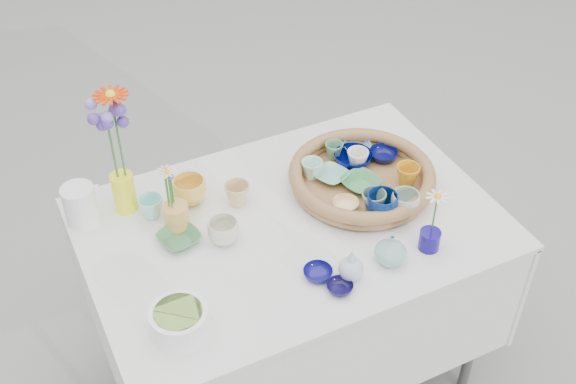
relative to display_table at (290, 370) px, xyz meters
name	(u,v)px	position (x,y,z in m)	size (l,w,h in m)	color
ground	(290,370)	(0.00, 0.00, 0.00)	(80.00, 80.00, 0.00)	gray
display_table	(290,370)	(0.00, 0.00, 0.00)	(1.26, 0.86, 0.77)	white
wicker_tray	(362,178)	(0.28, 0.05, 0.80)	(0.47, 0.47, 0.08)	brown
tray_ceramic_0	(353,159)	(0.31, 0.15, 0.80)	(0.13, 0.13, 0.04)	#000446
tray_ceramic_1	(383,155)	(0.41, 0.13, 0.80)	(0.10, 0.10, 0.03)	#070A4C
tray_ceramic_2	(407,175)	(0.41, -0.02, 0.82)	(0.08, 0.08, 0.07)	orange
tray_ceramic_3	(360,183)	(0.27, 0.03, 0.80)	(0.12, 0.12, 0.03)	#469656
tray_ceramic_4	(373,202)	(0.24, -0.08, 0.82)	(0.08, 0.08, 0.07)	gray
tray_ceramic_5	(331,176)	(0.20, 0.11, 0.80)	(0.11, 0.11, 0.03)	#85CAB7
tray_ceramic_6	(312,169)	(0.15, 0.15, 0.82)	(0.07, 0.07, 0.06)	#C1F4D9
tray_ceramic_7	(358,159)	(0.31, 0.12, 0.82)	(0.07, 0.07, 0.07)	white
tray_ceramic_8	(357,148)	(0.35, 0.20, 0.80)	(0.10, 0.10, 0.03)	#85C0E3
tray_ceramic_9	(382,205)	(0.25, -0.11, 0.82)	(0.10, 0.10, 0.08)	navy
tray_ceramic_10	(346,205)	(0.17, -0.04, 0.80)	(0.08, 0.08, 0.03)	#FFD189
tray_ceramic_11	(405,203)	(0.33, -0.13, 0.82)	(0.09, 0.09, 0.07)	#A6CCBD
tray_ceramic_12	(334,151)	(0.26, 0.21, 0.81)	(0.06, 0.06, 0.06)	#65A275
loose_ceramic_0	(190,191)	(-0.24, 0.23, 0.81)	(0.11, 0.11, 0.09)	#F4C04D
loose_ceramic_1	(237,194)	(-0.11, 0.15, 0.80)	(0.08, 0.08, 0.07)	#D6B87F
loose_ceramic_2	(179,238)	(-0.34, 0.07, 0.78)	(0.12, 0.12, 0.03)	#488553
loose_ceramic_3	(224,232)	(-0.22, 0.01, 0.80)	(0.09, 0.09, 0.07)	beige
loose_ceramic_4	(318,273)	(-0.03, -0.24, 0.78)	(0.08, 0.08, 0.03)	#0F0D63
loose_ceramic_5	(151,207)	(-0.37, 0.21, 0.80)	(0.08, 0.08, 0.07)	#98EDDF
loose_ceramic_6	(340,288)	(0.00, -0.31, 0.78)	(0.08, 0.08, 0.02)	#110B3F
fluted_bowl	(179,322)	(-0.45, -0.25, 0.81)	(0.15, 0.15, 0.08)	white
bud_vase_paleblue	(351,264)	(0.05, -0.28, 0.82)	(0.07, 0.07, 0.11)	silver
bud_vase_seafoam	(391,249)	(0.18, -0.28, 0.81)	(0.09, 0.09, 0.10)	#7CB8B0
bud_vase_cobalt	(429,240)	(0.32, -0.28, 0.80)	(0.06, 0.06, 0.06)	#120771
single_daisy	(435,213)	(0.33, -0.27, 0.89)	(0.08, 0.08, 0.14)	white
tall_vase_yellow	(124,192)	(-0.44, 0.28, 0.83)	(0.07, 0.07, 0.13)	#FFF722
gerbera	(118,137)	(-0.42, 0.28, 1.04)	(0.12, 0.12, 0.31)	#E53504
hydrangea	(112,147)	(-0.45, 0.28, 1.01)	(0.09, 0.09, 0.31)	#563799
white_pitcher	(81,205)	(-0.57, 0.28, 0.83)	(0.14, 0.10, 0.13)	white
daisy_cup	(176,216)	(-0.32, 0.13, 0.81)	(0.08, 0.08, 0.08)	#EEAE50
daisy_posy	(170,188)	(-0.33, 0.14, 0.92)	(0.08, 0.08, 0.13)	white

